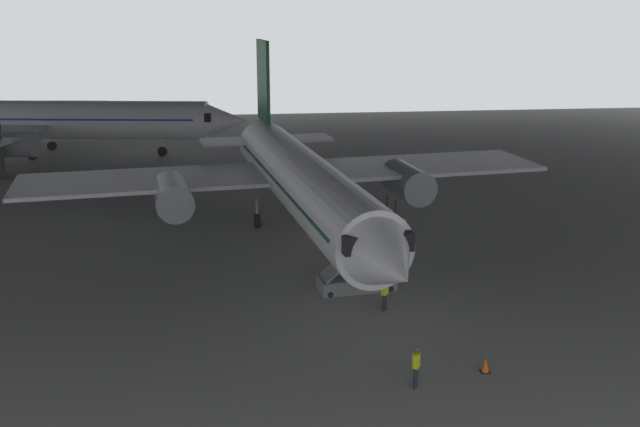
{
  "coord_description": "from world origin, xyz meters",
  "views": [
    {
      "loc": [
        -5.28,
        -41.84,
        13.49
      ],
      "look_at": [
        -0.38,
        -2.73,
        2.51
      ],
      "focal_mm": 41.84,
      "sensor_mm": 36.0,
      "label": 1
    }
  ],
  "objects_px": {
    "boarding_stairs": "(358,275)",
    "airplane_distant": "(60,120)",
    "crew_worker_near_nose": "(416,364)",
    "crew_worker_by_stairs": "(385,292)",
    "traffic_cone_orange": "(485,365)",
    "airplane_main": "(301,180)"
  },
  "relations": [
    {
      "from": "crew_worker_near_nose",
      "to": "airplane_distant",
      "type": "distance_m",
      "value": 52.19
    },
    {
      "from": "crew_worker_near_nose",
      "to": "airplane_distant",
      "type": "height_order",
      "value": "airplane_distant"
    },
    {
      "from": "airplane_main",
      "to": "boarding_stairs",
      "type": "distance_m",
      "value": 10.2
    },
    {
      "from": "airplane_distant",
      "to": "crew_worker_near_nose",
      "type": "bearing_deg",
      "value": -65.14
    },
    {
      "from": "boarding_stairs",
      "to": "traffic_cone_orange",
      "type": "xyz_separation_m",
      "value": [
        3.34,
        -9.14,
        -0.43
      ]
    },
    {
      "from": "airplane_main",
      "to": "airplane_distant",
      "type": "relative_size",
      "value": 1.03
    },
    {
      "from": "boarding_stairs",
      "to": "airplane_distant",
      "type": "distance_m",
      "value": 43.17
    },
    {
      "from": "traffic_cone_orange",
      "to": "crew_worker_by_stairs",
      "type": "bearing_deg",
      "value": 112.14
    },
    {
      "from": "boarding_stairs",
      "to": "crew_worker_near_nose",
      "type": "xyz_separation_m",
      "value": [
        0.4,
        -9.97,
        0.2
      ]
    },
    {
      "from": "crew_worker_by_stairs",
      "to": "airplane_distant",
      "type": "distance_m",
      "value": 45.95
    },
    {
      "from": "crew_worker_near_nose",
      "to": "traffic_cone_orange",
      "type": "xyz_separation_m",
      "value": [
        2.94,
        0.83,
        -0.63
      ]
    },
    {
      "from": "boarding_stairs",
      "to": "traffic_cone_orange",
      "type": "relative_size",
      "value": 7.65
    },
    {
      "from": "boarding_stairs",
      "to": "crew_worker_near_nose",
      "type": "distance_m",
      "value": 9.98
    },
    {
      "from": "boarding_stairs",
      "to": "airplane_distant",
      "type": "xyz_separation_m",
      "value": [
        -21.52,
        37.34,
        2.61
      ]
    },
    {
      "from": "crew_worker_by_stairs",
      "to": "boarding_stairs",
      "type": "bearing_deg",
      "value": 105.14
    },
    {
      "from": "crew_worker_by_stairs",
      "to": "airplane_distant",
      "type": "xyz_separation_m",
      "value": [
        -22.27,
        40.11,
        2.46
      ]
    },
    {
      "from": "crew_worker_near_nose",
      "to": "crew_worker_by_stairs",
      "type": "relative_size",
      "value": 1.04
    },
    {
      "from": "crew_worker_by_stairs",
      "to": "traffic_cone_orange",
      "type": "height_order",
      "value": "crew_worker_by_stairs"
    },
    {
      "from": "airplane_main",
      "to": "crew_worker_by_stairs",
      "type": "distance_m",
      "value": 12.96
    },
    {
      "from": "airplane_distant",
      "to": "airplane_main",
      "type": "bearing_deg",
      "value": -54.55
    },
    {
      "from": "boarding_stairs",
      "to": "traffic_cone_orange",
      "type": "bearing_deg",
      "value": -69.93
    },
    {
      "from": "crew_worker_near_nose",
      "to": "traffic_cone_orange",
      "type": "height_order",
      "value": "crew_worker_near_nose"
    }
  ]
}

